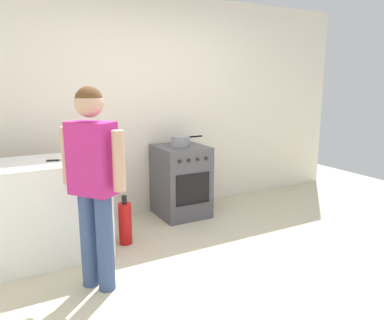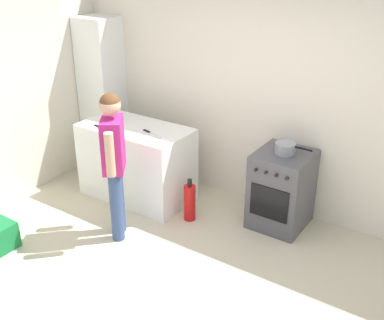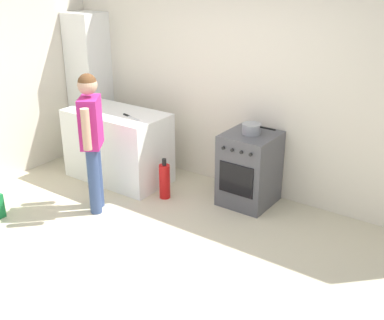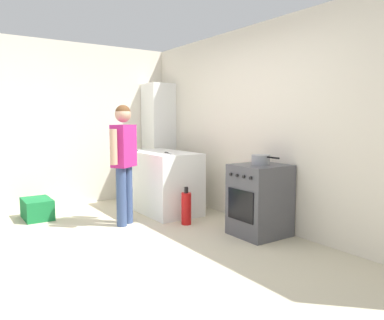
{
  "view_description": "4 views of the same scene",
  "coord_description": "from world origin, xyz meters",
  "px_view_note": "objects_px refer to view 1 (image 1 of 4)",
  "views": [
    {
      "loc": [
        -1.62,
        -2.3,
        1.6
      ],
      "look_at": [
        0.16,
        0.95,
        0.82
      ],
      "focal_mm": 35.0,
      "sensor_mm": 36.0,
      "label": 1
    },
    {
      "loc": [
        2.09,
        -2.73,
        2.9
      ],
      "look_at": [
        -0.28,
        0.78,
        0.92
      ],
      "focal_mm": 45.0,
      "sensor_mm": 36.0,
      "label": 2
    },
    {
      "loc": [
        2.73,
        -2.93,
        2.63
      ],
      "look_at": [
        0.21,
        0.63,
        0.82
      ],
      "focal_mm": 45.0,
      "sensor_mm": 36.0,
      "label": 3
    },
    {
      "loc": [
        3.52,
        -1.54,
        1.38
      ],
      "look_at": [
        -0.2,
        0.97,
        0.89
      ],
      "focal_mm": 35.0,
      "sensor_mm": 36.0,
      "label": 4
    }
  ],
  "objects_px": {
    "oven_left": "(181,181)",
    "pot": "(181,141)",
    "person": "(93,174)",
    "fire_extinguisher": "(125,223)",
    "knife_carving": "(64,160)"
  },
  "relations": [
    {
      "from": "oven_left",
      "to": "pot",
      "type": "distance_m",
      "value": 0.48
    },
    {
      "from": "person",
      "to": "oven_left",
      "type": "bearing_deg",
      "value": 41.05
    },
    {
      "from": "oven_left",
      "to": "fire_extinguisher",
      "type": "bearing_deg",
      "value": -151.22
    },
    {
      "from": "pot",
      "to": "person",
      "type": "xyz_separation_m",
      "value": [
        -1.32,
        -1.15,
        0.02
      ]
    },
    {
      "from": "pot",
      "to": "knife_carving",
      "type": "height_order",
      "value": "pot"
    },
    {
      "from": "pot",
      "to": "person",
      "type": "bearing_deg",
      "value": -138.97
    },
    {
      "from": "pot",
      "to": "oven_left",
      "type": "bearing_deg",
      "value": -149.15
    },
    {
      "from": "pot",
      "to": "person",
      "type": "height_order",
      "value": "person"
    },
    {
      "from": "oven_left",
      "to": "pot",
      "type": "xyz_separation_m",
      "value": [
        0.0,
        0.0,
        0.48
      ]
    },
    {
      "from": "knife_carving",
      "to": "person",
      "type": "relative_size",
      "value": 0.21
    },
    {
      "from": "oven_left",
      "to": "pot",
      "type": "relative_size",
      "value": 2.15
    },
    {
      "from": "knife_carving",
      "to": "fire_extinguisher",
      "type": "distance_m",
      "value": 0.87
    },
    {
      "from": "fire_extinguisher",
      "to": "oven_left",
      "type": "bearing_deg",
      "value": 28.78
    },
    {
      "from": "oven_left",
      "to": "person",
      "type": "distance_m",
      "value": 1.82
    },
    {
      "from": "oven_left",
      "to": "knife_carving",
      "type": "bearing_deg",
      "value": -162.59
    }
  ]
}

